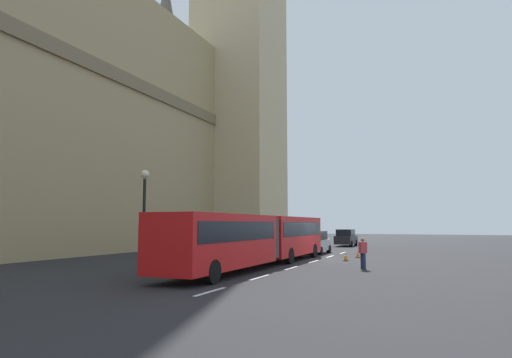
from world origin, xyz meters
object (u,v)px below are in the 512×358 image
(articulated_bus, at_px, (259,236))
(sedan_trailing, at_px, (346,238))
(street_lamp, at_px, (144,212))
(traffic_cone_middle, at_px, (358,254))
(sedan_lead, at_px, (315,242))
(pedestrian_near_cones, at_px, (363,252))
(traffic_cone_west, at_px, (346,257))

(articulated_bus, height_order, sedan_trailing, articulated_bus)
(articulated_bus, bearing_deg, street_lamp, 136.51)
(traffic_cone_middle, distance_m, street_lamp, 16.41)
(sedan_lead, height_order, sedan_trailing, same)
(sedan_lead, bearing_deg, pedestrian_near_cones, -152.59)
(traffic_cone_west, relative_size, traffic_cone_middle, 1.00)
(articulated_bus, xyz_separation_m, pedestrian_near_cones, (0.90, -5.78, -0.83))
(street_lamp, xyz_separation_m, pedestrian_near_cones, (5.65, -10.29, -2.14))
(sedan_trailing, distance_m, traffic_cone_middle, 16.87)
(pedestrian_near_cones, bearing_deg, sedan_trailing, 13.43)
(traffic_cone_middle, bearing_deg, sedan_trailing, 14.20)
(sedan_lead, bearing_deg, sedan_trailing, 0.40)
(articulated_bus, xyz_separation_m, sedan_lead, (11.95, -0.05, -0.83))
(sedan_lead, relative_size, sedan_trailing, 1.00)
(articulated_bus, relative_size, traffic_cone_middle, 32.00)
(traffic_cone_west, bearing_deg, street_lamp, 141.75)
(sedan_lead, xyz_separation_m, sedan_trailing, (13.34, 0.09, 0.00))
(traffic_cone_middle, bearing_deg, street_lamp, 147.89)
(street_lamp, distance_m, pedestrian_near_cones, 11.93)
(sedan_lead, xyz_separation_m, traffic_cone_middle, (-3.00, -4.04, -0.63))
(pedestrian_near_cones, bearing_deg, articulated_bus, 98.85)
(articulated_bus, bearing_deg, sedan_trailing, 0.10)
(traffic_cone_middle, xyz_separation_m, pedestrian_near_cones, (-8.05, -1.69, 0.63))
(articulated_bus, distance_m, sedan_lead, 11.98)
(pedestrian_near_cones, bearing_deg, traffic_cone_west, 21.46)
(sedan_lead, distance_m, street_lamp, 17.44)
(sedan_lead, bearing_deg, traffic_cone_middle, -126.56)
(street_lamp, bearing_deg, articulated_bus, -43.49)
(sedan_trailing, distance_m, traffic_cone_west, 19.85)
(traffic_cone_west, bearing_deg, traffic_cone_middle, -4.62)
(sedan_trailing, bearing_deg, sedan_lead, -179.60)
(street_lamp, bearing_deg, traffic_cone_middle, -32.11)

